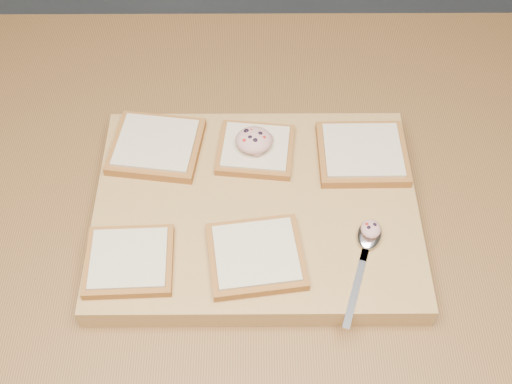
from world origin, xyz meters
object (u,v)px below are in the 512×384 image
at_px(cutting_board, 256,210).
at_px(spoon, 368,242).
at_px(bread_far_center, 256,149).
at_px(tuna_salad_dollop, 254,140).

relative_size(cutting_board, spoon, 2.75).
xyz_separation_m(bread_far_center, tuna_salad_dollop, (-0.00, -0.00, 0.02)).
height_order(bread_far_center, spoon, bread_far_center).
distance_m(bread_far_center, spoon, 0.22).
xyz_separation_m(cutting_board, tuna_salad_dollop, (-0.00, 0.09, 0.05)).
relative_size(bread_far_center, spoon, 0.73).
bearing_deg(tuna_salad_dollop, bread_far_center, 10.61).
height_order(cutting_board, spoon, spoon).
distance_m(cutting_board, bread_far_center, 0.09).
relative_size(bread_far_center, tuna_salad_dollop, 2.22).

